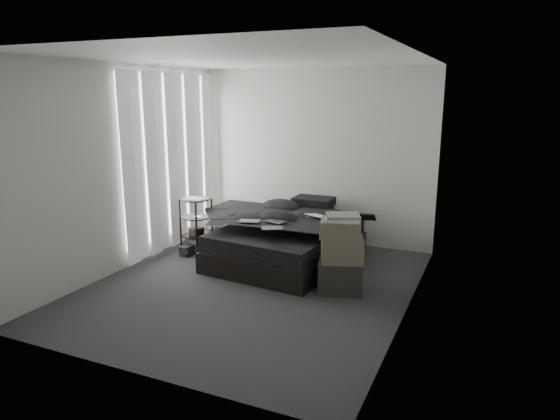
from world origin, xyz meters
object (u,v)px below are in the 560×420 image
at_px(bed, 287,251).
at_px(laptop, 314,211).
at_px(box_lower, 340,276).
at_px(side_stand, 196,225).

bearing_deg(bed, laptop, 7.50).
distance_m(bed, box_lower, 1.22).
height_order(laptop, box_lower, laptop).
relative_size(bed, box_lower, 4.03).
bearing_deg(box_lower, side_stand, 165.61).
distance_m(bed, side_stand, 1.39).
height_order(side_stand, box_lower, side_stand).
xyz_separation_m(bed, laptop, (0.37, 0.01, 0.60)).
distance_m(side_stand, box_lower, 2.42).
relative_size(side_stand, box_lower, 1.54).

